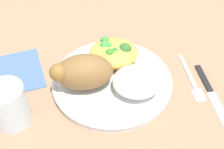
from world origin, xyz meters
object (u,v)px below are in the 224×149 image
fork (191,79)px  water_glass (9,105)px  plate (112,81)px  roasted_chicken (83,72)px  napkin (21,71)px  mac_cheese_with_broccoli (114,52)px  rice_pile (137,81)px  knife (211,91)px

fork → water_glass: size_ratio=1.64×
plate → roasted_chicken: 0.08m
roasted_chicken → napkin: 0.17m
mac_cheese_with_broccoli → roasted_chicken: bearing=44.9°
rice_pile → napkin: (0.25, -0.09, -0.04)m
knife → water_glass: water_glass is taller
mac_cheese_with_broccoli → napkin: (0.21, -0.00, -0.04)m
napkin → water_glass: bearing=91.3°
roasted_chicken → fork: (-0.23, -0.01, -0.05)m
mac_cheese_with_broccoli → water_glass: water_glass is taller
plate → rice_pile: rice_pile is taller
roasted_chicken → mac_cheese_with_broccoli: bearing=-135.1°
rice_pile → mac_cheese_with_broccoli: bearing=-68.7°
fork → water_glass: water_glass is taller
fork → water_glass: (0.37, 0.07, 0.04)m
plate → fork: bearing=177.9°
plate → water_glass: bearing=20.4°
knife → roasted_chicken: bearing=-6.8°
roasted_chicken → water_glass: size_ratio=1.43×
plate → knife: bearing=167.7°
plate → fork: size_ratio=1.79×
plate → mac_cheese_with_broccoli: size_ratio=2.34×
mac_cheese_with_broccoli → napkin: 0.21m
mac_cheese_with_broccoli → knife: size_ratio=0.57×
plate → knife: 0.21m
napkin → plate: bearing=163.2°
knife → napkin: bearing=-14.6°
rice_pile → knife: 0.16m
plate → mac_cheese_with_broccoli: 0.07m
plate → napkin: 0.21m
napkin → mac_cheese_with_broccoli: bearing=179.2°
water_glass → napkin: water_glass is taller
rice_pile → fork: (-0.13, -0.03, -0.04)m
fork → water_glass: 0.38m
mac_cheese_with_broccoli → plate: bearing=79.2°
mac_cheese_with_broccoli → water_glass: (0.21, 0.13, 0.00)m
roasted_chicken → napkin: (0.14, -0.07, -0.05)m
plate → knife: plate is taller
roasted_chicken → knife: bearing=173.2°
mac_cheese_with_broccoli → knife: mac_cheese_with_broccoli is taller
knife → napkin: size_ratio=1.43×
roasted_chicken → water_glass: (0.14, 0.06, -0.01)m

